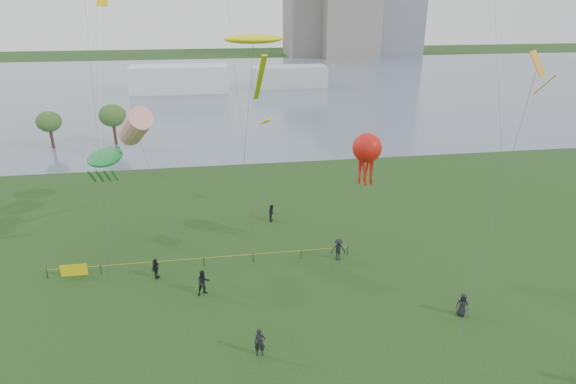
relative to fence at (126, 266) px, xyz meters
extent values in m
cube|color=slate|center=(12.27, 85.27, -0.53)|extent=(400.00, 120.00, 0.08)
cube|color=gray|center=(58.27, 147.27, 18.45)|extent=(20.00, 20.00, 38.00)
cube|color=slate|center=(44.27, 153.27, 13.45)|extent=(16.00, 18.00, 28.00)
cube|color=silver|center=(0.27, 80.27, 2.45)|extent=(22.00, 8.00, 6.00)
cube|color=silver|center=(26.27, 83.27, 1.95)|extent=(18.00, 7.00, 5.00)
cylinder|color=#382119|center=(-7.02, 37.50, 0.80)|extent=(0.44, 0.44, 2.71)
ellipsoid|color=#3D6327|center=(-7.02, 37.50, 3.85)|extent=(3.86, 3.86, 3.26)
cylinder|color=#382119|center=(-15.69, 36.94, 0.66)|extent=(0.44, 0.44, 2.43)
ellipsoid|color=#3D6327|center=(-15.69, 36.94, 3.39)|extent=(3.46, 3.46, 2.92)
cylinder|color=black|center=(-5.88, 0.00, -0.13)|extent=(0.07, 0.07, 0.85)
cylinder|color=black|center=(-1.88, 0.00, -0.13)|extent=(0.07, 0.07, 0.85)
cylinder|color=black|center=(2.12, 0.00, -0.13)|extent=(0.07, 0.07, 0.85)
cylinder|color=black|center=(6.12, 0.00, -0.13)|extent=(0.07, 0.07, 0.85)
cylinder|color=black|center=(10.12, 0.00, -0.13)|extent=(0.07, 0.07, 0.85)
cylinder|color=black|center=(14.12, 0.00, -0.13)|extent=(0.07, 0.07, 0.85)
cylinder|color=black|center=(18.12, 0.00, -0.13)|extent=(0.07, 0.07, 0.85)
cylinder|color=yellow|center=(6.12, 0.00, 0.19)|extent=(24.00, 0.03, 0.03)
cube|color=yellow|center=(-3.88, 0.00, 0.00)|extent=(2.00, 0.04, 1.00)
imported|color=black|center=(6.14, -4.05, 0.43)|extent=(1.16, 1.04, 1.96)
imported|color=black|center=(17.12, -0.67, 0.40)|extent=(1.30, 0.83, 1.91)
imported|color=black|center=(2.48, -1.25, 0.28)|extent=(0.77, 1.06, 1.67)
imported|color=black|center=(23.59, -9.33, 0.28)|extent=(0.98, 0.86, 1.68)
imported|color=black|center=(9.55, -11.16, 0.37)|extent=(0.69, 0.47, 1.84)
imported|color=black|center=(12.65, 7.75, 0.28)|extent=(0.79, 0.92, 1.66)
cylinder|color=#3F3F42|center=(9.63, 0.14, 8.11)|extent=(2.63, 7.14, 17.35)
ellipsoid|color=#F4EA0C|center=(10.92, 3.70, 16.78)|extent=(4.57, 2.85, 0.71)
cube|color=#F4EA0C|center=(10.92, -0.50, 14.38)|extent=(0.36, 6.98, 4.09)
cube|color=#F4EA0C|center=(10.92, -4.30, 12.28)|extent=(0.95, 0.95, 0.42)
cylinder|color=#3F3F42|center=(2.55, 4.37, 4.60)|extent=(2.98, 3.21, 10.32)
cylinder|color=red|center=(1.08, 5.96, 9.75)|extent=(3.87, 5.27, 3.97)
cylinder|color=#1923B5|center=(-0.32, 4.76, 8.15)|extent=(0.60, 1.13, 0.88)
cylinder|color=#1923B5|center=(-0.59, 5.14, 8.15)|extent=(0.60, 1.13, 0.88)
cylinder|color=#1923B5|center=(-1.04, 4.99, 8.15)|extent=(0.60, 1.13, 0.88)
cylinder|color=#1923B5|center=(-1.04, 4.52, 8.15)|extent=(0.60, 1.13, 0.88)
cylinder|color=#1923B5|center=(-0.59, 4.38, 8.15)|extent=(0.60, 1.13, 0.88)
cylinder|color=#3F3F42|center=(-0.86, 0.56, 3.83)|extent=(0.19, 4.58, 8.77)
ellipsoid|color=#177E2E|center=(-0.95, 2.83, 8.21)|extent=(2.55, 4.59, 0.89)
cylinder|color=#177E2E|center=(-1.75, 1.23, 7.21)|extent=(0.16, 1.79, 1.54)
cylinder|color=#177E2E|center=(-1.20, 1.23, 7.21)|extent=(0.16, 1.79, 1.54)
cylinder|color=#177E2E|center=(-0.65, 1.23, 7.21)|extent=(0.16, 1.79, 1.54)
cylinder|color=#177E2E|center=(-0.10, 1.23, 7.21)|extent=(0.16, 1.79, 1.54)
cylinder|color=#3F3F42|center=(17.05, -2.37, 4.25)|extent=(3.98, 3.41, 9.62)
sphere|color=red|center=(19.03, -0.68, 9.05)|extent=(2.26, 2.26, 2.26)
cylinder|color=red|center=(19.53, -0.68, 7.45)|extent=(0.18, 0.54, 2.60)
cylinder|color=red|center=(19.28, -0.25, 7.45)|extent=(0.49, 0.36, 2.61)
cylinder|color=red|center=(18.78, -0.25, 7.45)|extent=(0.49, 0.36, 2.61)
cylinder|color=red|center=(18.53, -0.68, 7.45)|extent=(0.18, 0.54, 2.60)
cylinder|color=red|center=(18.78, -1.11, 7.45)|extent=(0.49, 0.36, 2.61)
cylinder|color=red|center=(19.28, -1.11, 7.45)|extent=(0.49, 0.36, 2.61)
cylinder|color=#3F3F42|center=(21.04, -14.53, 7.86)|extent=(9.05, 9.67, 16.85)
cube|color=orange|center=(25.55, -9.71, 16.28)|extent=(1.68, 1.68, 1.37)
cylinder|color=orange|center=(25.55, -10.61, 15.28)|extent=(0.08, 1.58, 1.35)
cube|color=yellow|center=(-0.64, 8.21, 19.45)|extent=(1.04, 1.00, 0.76)
camera|label=1|loc=(7.61, -34.63, 19.64)|focal=30.00mm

